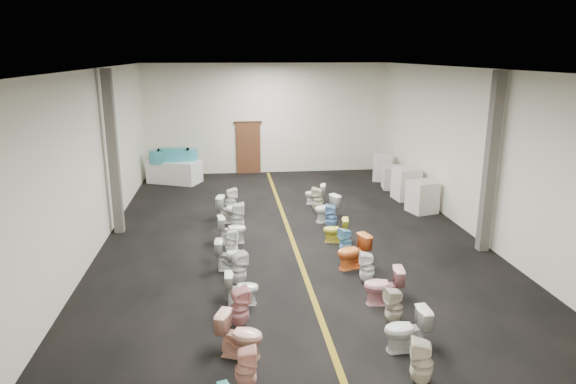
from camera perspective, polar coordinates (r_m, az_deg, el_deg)
name	(u,v)px	position (r m, az deg, el deg)	size (l,w,h in m)	color
floor	(291,237)	(14.13, 0.35, -5.01)	(16.00, 16.00, 0.00)	black
ceiling	(291,69)	(13.26, 0.38, 13.55)	(16.00, 16.00, 0.00)	black
wall_back	(267,119)	(21.38, -2.34, 8.12)	(10.00, 10.00, 0.00)	beige
wall_front	(379,293)	(6.02, 10.09, -10.97)	(10.00, 10.00, 0.00)	beige
wall_left	(95,161)	(13.82, -20.70, 3.24)	(16.00, 16.00, 0.00)	beige
wall_right	(472,152)	(14.98, 19.76, 4.18)	(16.00, 16.00, 0.00)	beige
aisle_stripe	(291,237)	(14.13, 0.35, -5.00)	(0.12, 15.60, 0.01)	#806312
back_door	(248,148)	(21.46, -4.43, 4.87)	(1.00, 0.10, 2.10)	#562D19
door_frame	(248,122)	(21.30, -4.49, 7.71)	(1.15, 0.08, 0.10)	#331C11
column_left	(113,153)	(14.72, -18.87, 4.09)	(0.25, 0.25, 4.50)	#59544C
column_right	(491,164)	(13.56, 21.58, 2.94)	(0.25, 0.25, 4.50)	#59544C
display_table	(175,172)	(20.39, -12.50, 2.23)	(1.94, 0.97, 0.86)	white
bathtub	(174,155)	(20.26, -12.60, 3.99)	(1.86, 0.72, 0.55)	teal
appliance_crate_a	(422,197)	(16.72, 14.70, -0.52)	(0.77, 0.77, 0.99)	silver
appliance_crate_b	(406,184)	(18.06, 13.00, 0.90)	(0.79, 0.79, 1.08)	silver
appliance_crate_c	(393,177)	(19.40, 11.58, 1.59)	(0.74, 0.74, 0.84)	beige
appliance_crate_d	(383,168)	(20.59, 10.48, 2.69)	(0.72, 0.72, 1.02)	silver
toilet_left_1	(246,370)	(8.04, -4.71, -19.06)	(0.32, 0.33, 0.72)	#F4AF9A
toilet_left_2	(240,335)	(8.81, -5.31, -15.53)	(0.43, 0.76, 0.78)	#F1AE96
toilet_left_3	(239,308)	(9.63, -5.42, -12.68)	(0.35, 0.36, 0.78)	pink
toilet_left_4	(242,288)	(10.45, -5.15, -10.61)	(0.38, 0.67, 0.69)	silver
toilet_left_5	(238,269)	(11.20, -5.53, -8.53)	(0.35, 0.35, 0.77)	silver
toilet_left_6	(231,255)	(12.03, -6.36, -6.95)	(0.41, 0.72, 0.73)	silver
toilet_left_7	(231,243)	(12.78, -6.30, -5.65)	(0.32, 0.32, 0.70)	white
toilet_left_8	(232,229)	(13.65, -6.23, -4.15)	(0.42, 0.74, 0.76)	white
toilet_left_9	(237,217)	(14.44, -5.65, -2.83)	(0.39, 0.39, 0.86)	white
toilet_left_10	(231,209)	(15.27, -6.39, -1.94)	(0.45, 0.79, 0.81)	white
toilet_left_11	(231,201)	(16.18, -6.35, -0.96)	(0.36, 0.37, 0.80)	white
toilet_right_0	(422,362)	(8.37, 14.64, -17.86)	(0.34, 0.35, 0.77)	beige
toilet_right_1	(406,330)	(9.14, 13.01, -14.69)	(0.43, 0.76, 0.77)	silver
toilet_right_2	(394,306)	(9.88, 11.68, -12.35)	(0.33, 0.34, 0.73)	beige
toilet_right_3	(383,286)	(10.56, 10.53, -10.22)	(0.44, 0.77, 0.79)	pink
toilet_right_4	(367,268)	(11.40, 8.78, -8.34)	(0.33, 0.33, 0.72)	white
toilet_right_5	(353,252)	(12.13, 7.24, -6.61)	(0.45, 0.79, 0.80)	orange
toilet_right_6	(345,241)	(12.93, 6.41, -5.46)	(0.31, 0.31, 0.68)	#6EB6D6
toilet_right_7	(336,230)	(13.70, 5.30, -4.24)	(0.38, 0.66, 0.67)	yellow
toilet_right_8	(331,217)	(14.64, 4.83, -2.79)	(0.33, 0.34, 0.74)	#6D9ED5
toilet_right_9	(327,209)	(15.34, 4.31, -1.85)	(0.44, 0.77, 0.79)	white
toilet_right_10	(318,200)	(16.24, 3.32, -0.85)	(0.36, 0.37, 0.79)	beige
toilet_right_11	(315,194)	(17.06, 3.03, -0.23)	(0.39, 0.68, 0.69)	white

